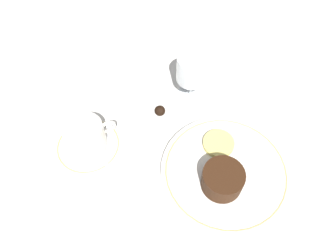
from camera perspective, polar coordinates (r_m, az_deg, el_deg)
name	(u,v)px	position (r m, az deg, el deg)	size (l,w,h in m)	color
ground_plane	(219,150)	(0.70, 8.86, -4.21)	(3.00, 3.00, 0.00)	white
dinner_plate	(225,172)	(0.67, 9.92, -7.82)	(0.26, 0.26, 0.01)	white
saucer	(89,146)	(0.71, -13.66, -3.41)	(0.14, 0.14, 0.01)	white
coffee_cup	(86,136)	(0.68, -14.13, -1.70)	(0.11, 0.08, 0.07)	white
spoon	(108,138)	(0.71, -10.36, -2.05)	(0.05, 0.11, 0.00)	silver
wine_glass	(192,71)	(0.72, 4.29, 9.61)	(0.07, 0.07, 0.12)	silver
fork	(285,128)	(0.77, 19.66, -0.36)	(0.05, 0.20, 0.01)	silver
dessert_cake	(223,179)	(0.63, 9.49, -9.16)	(0.08, 0.08, 0.05)	#381E0F
pineapple_slice	(220,143)	(0.69, 9.09, -2.88)	(0.07, 0.07, 0.01)	#EFE075
chocolate_truffle	(160,111)	(0.74, -1.41, 2.68)	(0.02, 0.02, 0.02)	black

